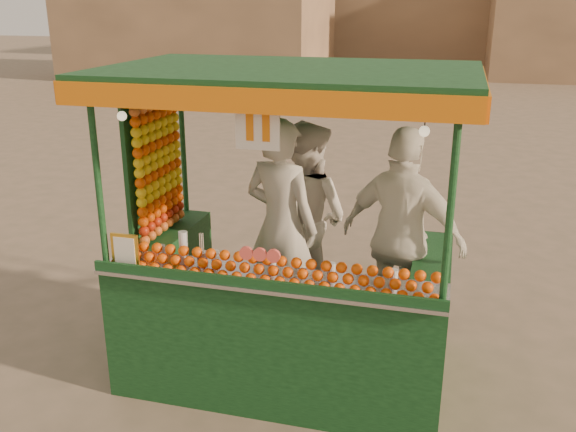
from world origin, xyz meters
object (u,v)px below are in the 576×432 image
(juice_cart, at_px, (277,284))
(vendor_right, at_px, (402,238))
(vendor_left, at_px, (281,227))
(vendor_middle, at_px, (305,218))

(juice_cart, height_order, vendor_right, juice_cart)
(vendor_left, bearing_deg, vendor_right, -160.26)
(vendor_left, height_order, vendor_right, vendor_left)
(vendor_middle, xyz_separation_m, vendor_right, (0.90, -0.36, 0.03))
(juice_cart, height_order, vendor_left, juice_cart)
(juice_cart, bearing_deg, vendor_left, 99.25)
(vendor_left, xyz_separation_m, vendor_middle, (0.12, 0.39, -0.04))
(vendor_left, distance_m, vendor_middle, 0.41)
(vendor_middle, bearing_deg, vendor_left, 98.91)
(vendor_left, relative_size, vendor_middle, 1.05)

